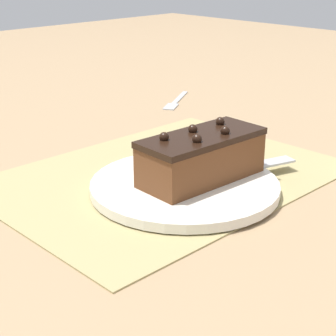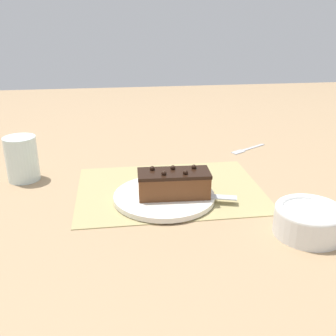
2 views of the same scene
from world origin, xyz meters
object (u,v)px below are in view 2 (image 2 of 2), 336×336
at_px(chocolate_cake, 174,183).
at_px(dessert_fork, 246,149).
at_px(serving_knife, 177,193).
at_px(small_bowl, 309,220).
at_px(cake_plate, 164,196).
at_px(drinking_glass, 22,159).

distance_m(chocolate_cake, dessert_fork, 0.45).
bearing_deg(dessert_fork, chocolate_cake, 108.11).
xyz_separation_m(serving_knife, dessert_fork, (0.29, 0.34, -0.02)).
relative_size(chocolate_cake, small_bowl, 1.24).
distance_m(cake_plate, small_bowl, 0.33).
bearing_deg(serving_knife, drinking_glass, -99.03).
relative_size(serving_knife, dessert_fork, 1.51).
relative_size(cake_plate, serving_knife, 1.16).
xyz_separation_m(cake_plate, dessert_fork, (0.31, 0.33, -0.01)).
bearing_deg(drinking_glass, dessert_fork, 12.76).
distance_m(cake_plate, dessert_fork, 0.46).
bearing_deg(cake_plate, dessert_fork, 46.46).
xyz_separation_m(drinking_glass, dessert_fork, (0.67, 0.15, -0.06)).
bearing_deg(dessert_fork, serving_knife, 108.71).
distance_m(chocolate_cake, serving_knife, 0.03).
bearing_deg(serving_knife, dessert_fork, 156.67).
distance_m(cake_plate, serving_knife, 0.03).
xyz_separation_m(drinking_glass, small_bowl, (0.62, -0.37, -0.03)).
xyz_separation_m(chocolate_cake, dessert_fork, (0.29, 0.34, -0.04)).
distance_m(chocolate_cake, drinking_glass, 0.42).
bearing_deg(dessert_fork, cake_plate, 105.36).
xyz_separation_m(small_bowl, dessert_fork, (0.05, 0.52, -0.03)).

